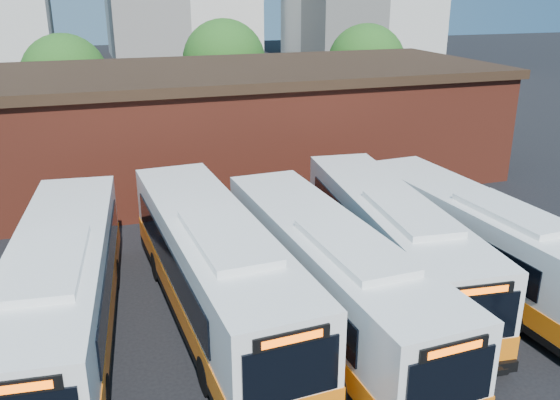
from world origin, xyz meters
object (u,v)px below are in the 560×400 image
object	(u,v)px
bus_mideast	(389,244)
bus_midwest	(328,280)
bus_farwest	(63,296)
bus_east	(477,243)
bus_west	(214,273)

from	to	relation	value
bus_mideast	bus_midwest	bearing A→B (deg)	-142.82
bus_farwest	bus_east	xyz separation A→B (m)	(14.72, -0.42, -0.10)
bus_midwest	bus_mideast	distance (m)	3.87
bus_farwest	bus_mideast	xyz separation A→B (m)	(11.47, 0.44, -0.05)
bus_east	bus_mideast	bearing A→B (deg)	161.24
bus_west	bus_midwest	bearing A→B (deg)	-28.15
bus_midwest	bus_mideast	size ratio (longest dim) A/B	1.02
bus_west	bus_east	world-z (taller)	bus_west
bus_farwest	bus_mideast	distance (m)	11.48
bus_midwest	bus_farwest	bearing A→B (deg)	166.26
bus_farwest	bus_west	xyz separation A→B (m)	(4.74, -0.00, 0.04)
bus_farwest	bus_mideast	world-z (taller)	bus_farwest
bus_farwest	bus_midwest	size ratio (longest dim) A/B	1.02
bus_farwest	bus_mideast	size ratio (longest dim) A/B	1.03
bus_farwest	bus_east	world-z (taller)	bus_farwest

